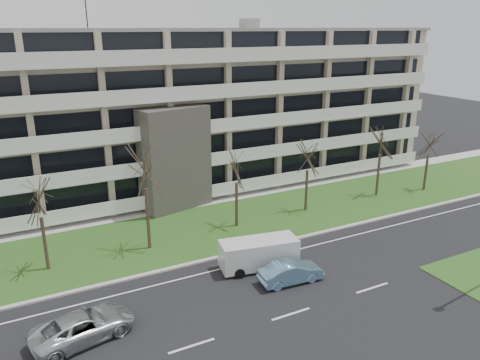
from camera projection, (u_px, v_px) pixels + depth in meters
ground at (291, 314)px, 26.32m from camera, size 160.00×160.00×0.00m
grass_verge at (201, 229)px, 37.26m from camera, size 90.00×10.00×0.06m
curb at (229, 255)px, 33.04m from camera, size 90.00×0.35×0.12m
sidewalk at (177, 207)px, 41.90m from camera, size 90.00×2.00×0.08m
lane_edge_line at (238, 264)px, 31.79m from camera, size 90.00×0.12×0.01m
apartment_building at (149, 111)px, 45.28m from camera, size 60.50×15.10×18.75m
silver_pickup at (83, 326)px, 24.04m from camera, size 5.71×3.52×1.48m
blue_sedan at (291, 272)px, 29.42m from camera, size 4.26×1.76×1.37m
white_van at (260, 251)px, 31.05m from camera, size 5.43×2.80×2.01m
tree_2 at (38, 196)px, 29.54m from camera, size 3.35×3.35×6.69m
tree_3 at (144, 164)px, 32.10m from camera, size 4.13×4.13×8.26m
tree_4 at (236, 165)px, 36.32m from camera, size 3.30×3.30×6.60m
tree_5 at (308, 154)px, 39.55m from camera, size 3.28×3.28×6.57m
tree_6 at (382, 138)px, 43.09m from camera, size 3.60×3.60×7.20m
tree_7 at (430, 140)px, 44.76m from camera, size 3.24×3.24×6.48m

